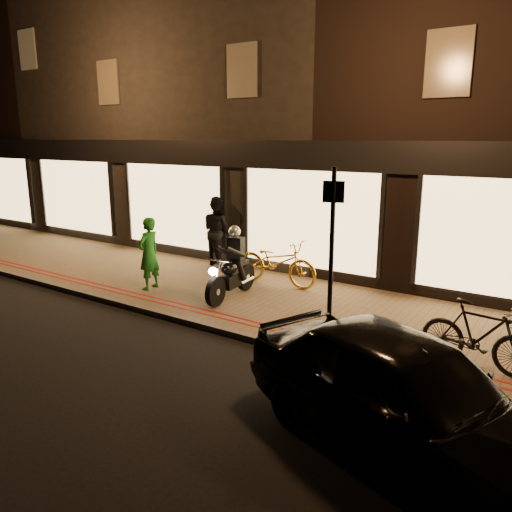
% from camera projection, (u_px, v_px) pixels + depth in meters
% --- Properties ---
extents(ground, '(90.00, 90.00, 0.00)m').
position_uv_depth(ground, '(209.00, 332.00, 9.41)').
color(ground, black).
rests_on(ground, ground).
extents(sidewalk, '(50.00, 4.00, 0.12)m').
position_uv_depth(sidewalk, '(266.00, 300.00, 11.02)').
color(sidewalk, brown).
rests_on(sidewalk, ground).
extents(kerb_stone, '(50.00, 0.14, 0.12)m').
position_uv_depth(kerb_stone, '(210.00, 328.00, 9.44)').
color(kerb_stone, '#59544C').
rests_on(kerb_stone, ground).
extents(red_kerb_lines, '(50.00, 0.26, 0.01)m').
position_uv_depth(red_kerb_lines, '(226.00, 317.00, 9.83)').
color(red_kerb_lines, maroon).
rests_on(red_kerb_lines, sidewalk).
extents(building_row, '(48.00, 10.11, 8.50)m').
position_uv_depth(building_row, '(386.00, 115.00, 15.69)').
color(building_row, black).
rests_on(building_row, ground).
extents(motorcycle, '(0.62, 1.94, 1.59)m').
position_uv_depth(motorcycle, '(232.00, 270.00, 10.91)').
color(motorcycle, black).
rests_on(motorcycle, sidewalk).
extents(sign_post, '(0.35, 0.12, 3.00)m').
position_uv_depth(sign_post, '(332.00, 248.00, 8.23)').
color(sign_post, black).
rests_on(sign_post, sidewalk).
extents(bicycle_gold, '(2.13, 0.77, 1.12)m').
position_uv_depth(bicycle_gold, '(277.00, 262.00, 11.87)').
color(bicycle_gold, gold).
rests_on(bicycle_gold, sidewalk).
extents(bicycle_dark, '(1.80, 0.70, 1.05)m').
position_uv_depth(bicycle_dark, '(479.00, 336.00, 7.54)').
color(bicycle_dark, black).
rests_on(bicycle_dark, sidewalk).
extents(person_green, '(0.43, 0.63, 1.68)m').
position_uv_depth(person_green, '(149.00, 254.00, 11.49)').
color(person_green, '#207920').
rests_on(person_green, sidewalk).
extents(person_dark, '(1.11, 0.99, 1.91)m').
position_uv_depth(person_dark, '(218.00, 231.00, 13.66)').
color(person_dark, black).
rests_on(person_dark, sidewalk).
extents(parked_car, '(4.62, 3.21, 1.46)m').
position_uv_depth(parked_car, '(404.00, 394.00, 5.66)').
color(parked_car, black).
rests_on(parked_car, ground).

